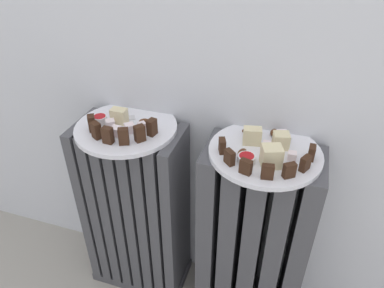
% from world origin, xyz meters
% --- Properties ---
extents(radiator_left, '(0.31, 0.17, 0.61)m').
position_xyz_m(radiator_left, '(-0.19, 0.28, 0.30)').
color(radiator_left, '#47474C').
rests_on(radiator_left, ground_plane).
extents(radiator_right, '(0.31, 0.17, 0.61)m').
position_xyz_m(radiator_right, '(0.19, 0.28, 0.30)').
color(radiator_right, '#47474C').
rests_on(radiator_right, ground_plane).
extents(plate_left, '(0.27, 0.27, 0.01)m').
position_xyz_m(plate_left, '(-0.19, 0.28, 0.61)').
color(plate_left, white).
rests_on(plate_left, radiator_left).
extents(plate_right, '(0.27, 0.27, 0.01)m').
position_xyz_m(plate_right, '(0.19, 0.28, 0.61)').
color(plate_right, white).
rests_on(plate_right, radiator_right).
extents(dark_cake_slice_left_0, '(0.03, 0.03, 0.04)m').
position_xyz_m(dark_cake_slice_left_0, '(-0.26, 0.23, 0.64)').
color(dark_cake_slice_left_0, '#382114').
rests_on(dark_cake_slice_left_0, plate_left).
extents(dark_cake_slice_left_1, '(0.03, 0.03, 0.04)m').
position_xyz_m(dark_cake_slice_left_1, '(-0.23, 0.21, 0.64)').
color(dark_cake_slice_left_1, '#382114').
rests_on(dark_cake_slice_left_1, plate_left).
extents(dark_cake_slice_left_2, '(0.03, 0.02, 0.04)m').
position_xyz_m(dark_cake_slice_left_2, '(-0.19, 0.19, 0.64)').
color(dark_cake_slice_left_2, '#382114').
rests_on(dark_cake_slice_left_2, plate_left).
extents(dark_cake_slice_left_3, '(0.03, 0.03, 0.04)m').
position_xyz_m(dark_cake_slice_left_3, '(-0.15, 0.20, 0.64)').
color(dark_cake_slice_left_3, '#382114').
rests_on(dark_cake_slice_left_3, plate_left).
extents(dark_cake_slice_left_4, '(0.03, 0.03, 0.04)m').
position_xyz_m(dark_cake_slice_left_4, '(-0.12, 0.23, 0.64)').
color(dark_cake_slice_left_4, '#382114').
rests_on(dark_cake_slice_left_4, plate_left).
extents(dark_cake_slice_left_5, '(0.02, 0.03, 0.04)m').
position_xyz_m(dark_cake_slice_left_5, '(-0.10, 0.26, 0.64)').
color(dark_cake_slice_left_5, '#382114').
rests_on(dark_cake_slice_left_5, plate_left).
extents(marble_cake_slice_left_0, '(0.04, 0.03, 0.04)m').
position_xyz_m(marble_cake_slice_left_0, '(-0.21, 0.29, 0.64)').
color(marble_cake_slice_left_0, beige).
rests_on(marble_cake_slice_left_0, plate_left).
extents(turkish_delight_left_0, '(0.03, 0.03, 0.02)m').
position_xyz_m(turkish_delight_left_0, '(-0.14, 0.28, 0.63)').
color(turkish_delight_left_0, white).
rests_on(turkish_delight_left_0, plate_left).
extents(turkish_delight_left_1, '(0.03, 0.03, 0.02)m').
position_xyz_m(turkish_delight_left_1, '(-0.22, 0.26, 0.63)').
color(turkish_delight_left_1, white).
rests_on(turkish_delight_left_1, plate_left).
extents(turkish_delight_left_2, '(0.02, 0.02, 0.02)m').
position_xyz_m(turkish_delight_left_2, '(-0.19, 0.23, 0.63)').
color(turkish_delight_left_2, white).
rests_on(turkish_delight_left_2, plate_left).
extents(turkish_delight_left_3, '(0.03, 0.03, 0.02)m').
position_xyz_m(turkish_delight_left_3, '(-0.16, 0.25, 0.63)').
color(turkish_delight_left_3, white).
rests_on(turkish_delight_left_3, plate_left).
extents(medjool_date_left_0, '(0.03, 0.03, 0.02)m').
position_xyz_m(medjool_date_left_0, '(-0.14, 0.30, 0.63)').
color(medjool_date_left_0, '#4C2814').
rests_on(medjool_date_left_0, plate_left).
extents(medjool_date_left_1, '(0.03, 0.03, 0.01)m').
position_xyz_m(medjool_date_left_1, '(-0.23, 0.34, 0.63)').
color(medjool_date_left_1, '#4C2814').
rests_on(medjool_date_left_1, plate_left).
extents(jam_bowl_left, '(0.04, 0.04, 0.02)m').
position_xyz_m(jam_bowl_left, '(-0.26, 0.27, 0.63)').
color(jam_bowl_left, white).
rests_on(jam_bowl_left, plate_left).
extents(dark_cake_slice_right_0, '(0.02, 0.03, 0.04)m').
position_xyz_m(dark_cake_slice_right_0, '(0.09, 0.24, 0.64)').
color(dark_cake_slice_right_0, '#382114').
rests_on(dark_cake_slice_right_0, plate_right).
extents(dark_cake_slice_right_1, '(0.03, 0.03, 0.04)m').
position_xyz_m(dark_cake_slice_right_1, '(0.11, 0.20, 0.64)').
color(dark_cake_slice_right_1, '#382114').
rests_on(dark_cake_slice_right_1, plate_right).
extents(dark_cake_slice_right_2, '(0.03, 0.02, 0.04)m').
position_xyz_m(dark_cake_slice_right_2, '(0.16, 0.18, 0.64)').
color(dark_cake_slice_right_2, '#382114').
rests_on(dark_cake_slice_right_2, plate_right).
extents(dark_cake_slice_right_3, '(0.03, 0.02, 0.04)m').
position_xyz_m(dark_cake_slice_right_3, '(0.20, 0.18, 0.64)').
color(dark_cake_slice_right_3, '#382114').
rests_on(dark_cake_slice_right_3, plate_right).
extents(dark_cake_slice_right_4, '(0.03, 0.03, 0.04)m').
position_xyz_m(dark_cake_slice_right_4, '(0.25, 0.20, 0.64)').
color(dark_cake_slice_right_4, '#382114').
rests_on(dark_cake_slice_right_4, plate_right).
extents(dark_cake_slice_right_5, '(0.03, 0.03, 0.04)m').
position_xyz_m(dark_cake_slice_right_5, '(0.28, 0.23, 0.64)').
color(dark_cake_slice_right_5, '#382114').
rests_on(dark_cake_slice_right_5, plate_right).
extents(dark_cake_slice_right_6, '(0.01, 0.03, 0.04)m').
position_xyz_m(dark_cake_slice_right_6, '(0.29, 0.28, 0.64)').
color(dark_cake_slice_right_6, '#382114').
rests_on(dark_cake_slice_right_6, plate_right).
extents(marble_cake_slice_right_0, '(0.05, 0.04, 0.04)m').
position_xyz_m(marble_cake_slice_right_0, '(0.15, 0.30, 0.64)').
color(marble_cake_slice_right_0, beige).
rests_on(marble_cake_slice_right_0, plate_right).
extents(marble_cake_slice_right_1, '(0.04, 0.04, 0.04)m').
position_xyz_m(marble_cake_slice_right_1, '(0.22, 0.30, 0.64)').
color(marble_cake_slice_right_1, beige).
rests_on(marble_cake_slice_right_1, plate_right).
extents(marble_cake_slice_right_2, '(0.06, 0.05, 0.05)m').
position_xyz_m(marble_cake_slice_right_2, '(0.20, 0.23, 0.64)').
color(marble_cake_slice_right_2, beige).
rests_on(marble_cake_slice_right_2, plate_right).
extents(turkish_delight_right_0, '(0.02, 0.02, 0.02)m').
position_xyz_m(turkish_delight_right_0, '(0.19, 0.29, 0.63)').
color(turkish_delight_right_0, white).
rests_on(turkish_delight_right_0, plate_right).
extents(turkish_delight_right_1, '(0.03, 0.03, 0.02)m').
position_xyz_m(turkish_delight_right_1, '(0.22, 0.34, 0.63)').
color(turkish_delight_right_1, white).
rests_on(turkish_delight_right_1, plate_right).
extents(turkish_delight_right_2, '(0.02, 0.02, 0.02)m').
position_xyz_m(turkish_delight_right_2, '(0.25, 0.26, 0.63)').
color(turkish_delight_right_2, white).
rests_on(turkish_delight_right_2, plate_right).
extents(turkish_delight_right_3, '(0.03, 0.03, 0.02)m').
position_xyz_m(turkish_delight_right_3, '(0.21, 0.27, 0.63)').
color(turkish_delight_right_3, white).
rests_on(turkish_delight_right_3, plate_right).
extents(medjool_date_right_0, '(0.02, 0.03, 0.02)m').
position_xyz_m(medjool_date_right_0, '(0.20, 0.35, 0.63)').
color(medjool_date_right_0, '#4C2814').
rests_on(medjool_date_right_0, plate_right).
extents(medjool_date_right_1, '(0.03, 0.03, 0.01)m').
position_xyz_m(medjool_date_right_1, '(0.13, 0.25, 0.63)').
color(medjool_date_right_1, '#4C2814').
rests_on(medjool_date_right_1, plate_right).
extents(medjool_date_right_2, '(0.03, 0.02, 0.01)m').
position_xyz_m(medjool_date_right_2, '(0.13, 0.34, 0.63)').
color(medjool_date_right_2, '#4C2814').
rests_on(medjool_date_right_2, plate_right).
extents(jam_bowl_right, '(0.04, 0.04, 0.02)m').
position_xyz_m(jam_bowl_right, '(0.15, 0.22, 0.63)').
color(jam_bowl_right, white).
rests_on(jam_bowl_right, plate_right).
extents(fork, '(0.06, 0.09, 0.00)m').
position_xyz_m(fork, '(-0.17, 0.30, 0.62)').
color(fork, silver).
rests_on(fork, plate_left).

